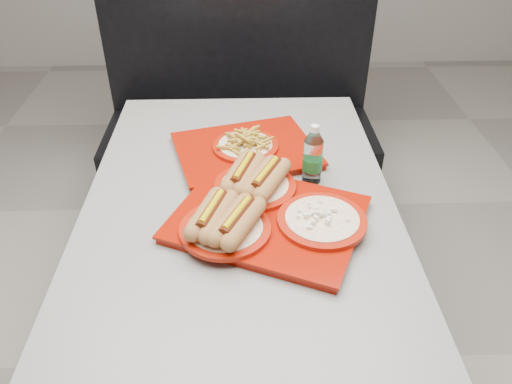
{
  "coord_description": "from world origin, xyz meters",
  "views": [
    {
      "loc": [
        0.01,
        -1.15,
        1.62
      ],
      "look_at": [
        0.05,
        -0.06,
        0.83
      ],
      "focal_mm": 35.0,
      "sensor_mm": 36.0,
      "label": 1
    }
  ],
  "objects_px": {
    "booth_bench": "(240,128)",
    "tray_far": "(245,147)",
    "diner_table": "(241,246)",
    "tray_near": "(261,210)",
    "water_bottle": "(313,158)"
  },
  "relations": [
    {
      "from": "booth_bench",
      "to": "tray_far",
      "type": "height_order",
      "value": "booth_bench"
    },
    {
      "from": "diner_table",
      "to": "tray_near",
      "type": "xyz_separation_m",
      "value": [
        0.06,
        -0.08,
        0.2
      ]
    },
    {
      "from": "booth_bench",
      "to": "diner_table",
      "type": "bearing_deg",
      "value": -90.0
    },
    {
      "from": "booth_bench",
      "to": "tray_near",
      "type": "xyz_separation_m",
      "value": [
        0.06,
        -1.18,
        0.39
      ]
    },
    {
      "from": "tray_far",
      "to": "water_bottle",
      "type": "bearing_deg",
      "value": -39.3
    },
    {
      "from": "diner_table",
      "to": "water_bottle",
      "type": "height_order",
      "value": "water_bottle"
    },
    {
      "from": "tray_far",
      "to": "water_bottle",
      "type": "height_order",
      "value": "water_bottle"
    },
    {
      "from": "diner_table",
      "to": "water_bottle",
      "type": "xyz_separation_m",
      "value": [
        0.22,
        0.11,
        0.25
      ]
    },
    {
      "from": "diner_table",
      "to": "tray_far",
      "type": "xyz_separation_m",
      "value": [
        0.02,
        0.27,
        0.19
      ]
    },
    {
      "from": "diner_table",
      "to": "water_bottle",
      "type": "distance_m",
      "value": 0.35
    },
    {
      "from": "tray_near",
      "to": "water_bottle",
      "type": "distance_m",
      "value": 0.25
    },
    {
      "from": "diner_table",
      "to": "tray_far",
      "type": "bearing_deg",
      "value": 85.47
    },
    {
      "from": "diner_table",
      "to": "booth_bench",
      "type": "bearing_deg",
      "value": 90.0
    },
    {
      "from": "diner_table",
      "to": "booth_bench",
      "type": "xyz_separation_m",
      "value": [
        0.0,
        1.09,
        -0.18
      ]
    },
    {
      "from": "booth_bench",
      "to": "tray_near",
      "type": "bearing_deg",
      "value": -87.11
    }
  ]
}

